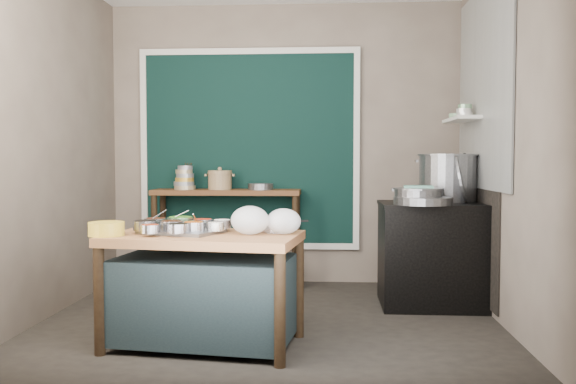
# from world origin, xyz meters

# --- Properties ---
(floor) EXTENTS (3.50, 3.00, 0.02)m
(floor) POSITION_xyz_m (0.00, 0.00, -0.01)
(floor) COLOR #29251F
(floor) RESTS_ON ground
(back_wall) EXTENTS (3.50, 0.02, 2.80)m
(back_wall) POSITION_xyz_m (0.00, 1.51, 1.40)
(back_wall) COLOR #746659
(back_wall) RESTS_ON floor
(left_wall) EXTENTS (0.02, 3.00, 2.80)m
(left_wall) POSITION_xyz_m (-1.76, 0.00, 1.40)
(left_wall) COLOR #746659
(left_wall) RESTS_ON floor
(right_wall) EXTENTS (0.02, 3.00, 2.80)m
(right_wall) POSITION_xyz_m (1.76, 0.00, 1.40)
(right_wall) COLOR #746659
(right_wall) RESTS_ON floor
(curtain_panel) EXTENTS (2.10, 0.02, 1.90)m
(curtain_panel) POSITION_xyz_m (-0.35, 1.47, 1.35)
(curtain_panel) COLOR black
(curtain_panel) RESTS_ON back_wall
(curtain_frame) EXTENTS (2.22, 0.03, 2.02)m
(curtain_frame) POSITION_xyz_m (-0.35, 1.46, 1.35)
(curtain_frame) COLOR beige
(curtain_frame) RESTS_ON back_wall
(tile_panel) EXTENTS (0.02, 1.70, 1.70)m
(tile_panel) POSITION_xyz_m (1.74, 0.55, 1.85)
(tile_panel) COLOR #B2B2AA
(tile_panel) RESTS_ON right_wall
(soot_patch) EXTENTS (0.01, 1.30, 1.30)m
(soot_patch) POSITION_xyz_m (1.74, 0.65, 0.70)
(soot_patch) COLOR black
(soot_patch) RESTS_ON right_wall
(wall_shelf) EXTENTS (0.22, 0.70, 0.03)m
(wall_shelf) POSITION_xyz_m (1.63, 0.85, 1.60)
(wall_shelf) COLOR beige
(wall_shelf) RESTS_ON right_wall
(prep_table) EXTENTS (1.33, 0.88, 0.75)m
(prep_table) POSITION_xyz_m (-0.38, -0.69, 0.38)
(prep_table) COLOR #996437
(prep_table) RESTS_ON floor
(back_counter) EXTENTS (1.45, 0.40, 0.95)m
(back_counter) POSITION_xyz_m (-0.55, 1.28, 0.47)
(back_counter) COLOR #533217
(back_counter) RESTS_ON floor
(stove_block) EXTENTS (0.90, 0.68, 0.85)m
(stove_block) POSITION_xyz_m (1.35, 0.55, 0.42)
(stove_block) COLOR black
(stove_block) RESTS_ON floor
(stove_top) EXTENTS (0.92, 0.69, 0.03)m
(stove_top) POSITION_xyz_m (1.35, 0.55, 0.86)
(stove_top) COLOR black
(stove_top) RESTS_ON stove_block
(condiment_tray) EXTENTS (0.59, 0.51, 0.02)m
(condiment_tray) POSITION_xyz_m (-0.53, -0.65, 0.76)
(condiment_tray) COLOR gray
(condiment_tray) RESTS_ON prep_table
(condiment_bowls) EXTENTS (0.63, 0.49, 0.07)m
(condiment_bowls) POSITION_xyz_m (-0.56, -0.63, 0.80)
(condiment_bowls) COLOR gray
(condiment_bowls) RESTS_ON condiment_tray
(yellow_basin) EXTENTS (0.29, 0.29, 0.09)m
(yellow_basin) POSITION_xyz_m (-0.99, -0.82, 0.79)
(yellow_basin) COLOR gold
(yellow_basin) RESTS_ON prep_table
(saucepan) EXTENTS (0.27, 0.27, 0.12)m
(saucepan) POSITION_xyz_m (0.08, -0.55, 0.81)
(saucepan) COLOR gray
(saucepan) RESTS_ON prep_table
(plastic_bag_a) EXTENTS (0.31, 0.29, 0.19)m
(plastic_bag_a) POSITION_xyz_m (-0.07, -0.71, 0.84)
(plastic_bag_a) COLOR white
(plastic_bag_a) RESTS_ON prep_table
(plastic_bag_b) EXTENTS (0.28, 0.26, 0.17)m
(plastic_bag_b) POSITION_xyz_m (0.15, -0.67, 0.84)
(plastic_bag_b) COLOR white
(plastic_bag_b) RESTS_ON prep_table
(bowl_stack) EXTENTS (0.21, 0.21, 0.24)m
(bowl_stack) POSITION_xyz_m (-0.97, 1.26, 1.05)
(bowl_stack) COLOR tan
(bowl_stack) RESTS_ON back_counter
(utensil_cup) EXTENTS (0.17, 0.17, 0.08)m
(utensil_cup) POSITION_xyz_m (-0.94, 1.29, 0.99)
(utensil_cup) COLOR gray
(utensil_cup) RESTS_ON back_counter
(ceramic_crock) EXTENTS (0.27, 0.27, 0.17)m
(ceramic_crock) POSITION_xyz_m (-0.62, 1.28, 1.03)
(ceramic_crock) COLOR #92774F
(ceramic_crock) RESTS_ON back_counter
(wide_bowl) EXTENTS (0.28, 0.28, 0.06)m
(wide_bowl) POSITION_xyz_m (-0.21, 1.24, 0.98)
(wide_bowl) COLOR gray
(wide_bowl) RESTS_ON back_counter
(stock_pot) EXTENTS (0.65, 0.65, 0.41)m
(stock_pot) POSITION_xyz_m (1.49, 0.72, 1.09)
(stock_pot) COLOR gray
(stock_pot) RESTS_ON stove_top
(pot_lid) EXTENTS (0.22, 0.43, 0.42)m
(pot_lid) POSITION_xyz_m (1.57, 0.53, 1.09)
(pot_lid) COLOR gray
(pot_lid) RESTS_ON stove_top
(steamer) EXTENTS (0.53, 0.53, 0.13)m
(steamer) POSITION_xyz_m (1.18, 0.35, 0.95)
(steamer) COLOR gray
(steamer) RESTS_ON stove_top
(green_cloth) EXTENTS (0.25, 0.20, 0.02)m
(green_cloth) POSITION_xyz_m (1.18, 0.35, 1.02)
(green_cloth) COLOR #69AFA2
(green_cloth) RESTS_ON steamer
(shallow_pan) EXTENTS (0.51, 0.51, 0.06)m
(shallow_pan) POSITION_xyz_m (1.22, 0.32, 0.91)
(shallow_pan) COLOR gray
(shallow_pan) RESTS_ON stove_top
(shelf_bowl_stack) EXTENTS (0.14, 0.14, 0.11)m
(shelf_bowl_stack) POSITION_xyz_m (1.63, 0.76, 1.67)
(shelf_bowl_stack) COLOR silver
(shelf_bowl_stack) RESTS_ON wall_shelf
(shelf_bowl_green) EXTENTS (0.18, 0.18, 0.05)m
(shelf_bowl_green) POSITION_xyz_m (1.63, 1.06, 1.64)
(shelf_bowl_green) COLOR gray
(shelf_bowl_green) RESTS_ON wall_shelf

